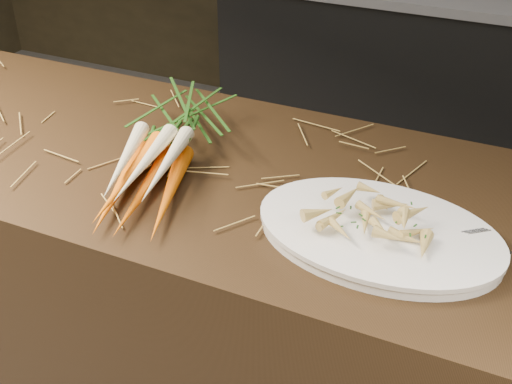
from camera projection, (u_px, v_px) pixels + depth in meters
main_counter at (148, 293)px, 1.72m from camera, size 2.40×0.70×0.90m
back_counter at (415, 74)px, 3.07m from camera, size 1.82×0.62×0.84m
straw_bedding at (130, 143)px, 1.47m from camera, size 1.40×0.60×0.02m
root_veg_bunch at (170, 136)px, 1.41m from camera, size 0.31×0.60×0.11m
serving_platter at (378, 234)px, 1.17m from camera, size 0.46×0.32×0.02m
roasted_veg_heap at (380, 218)px, 1.15m from camera, size 0.23×0.17×0.05m
serving_fork at (466, 259)px, 1.09m from camera, size 0.14×0.12×0.00m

